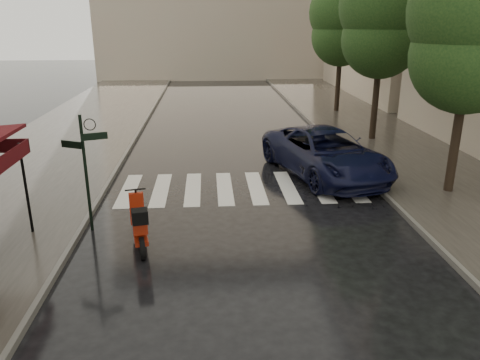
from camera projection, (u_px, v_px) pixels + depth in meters
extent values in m
plane|color=black|center=(118.00, 289.00, 9.72)|extent=(120.00, 120.00, 0.00)
cube|color=#38332D|center=(63.00, 145.00, 20.72)|extent=(6.00, 60.00, 0.12)
cube|color=#38332D|center=(387.00, 139.00, 21.69)|extent=(5.50, 60.00, 0.12)
cube|color=#595651|center=(133.00, 143.00, 20.92)|extent=(0.12, 60.00, 0.16)
cube|color=#595651|center=(328.00, 140.00, 21.50)|extent=(0.12, 60.00, 0.16)
cube|color=silver|center=(129.00, 190.00, 15.33)|extent=(0.50, 3.20, 0.01)
cube|color=silver|center=(161.00, 190.00, 15.40)|extent=(0.50, 3.20, 0.01)
cube|color=silver|center=(193.00, 189.00, 15.47)|extent=(0.50, 3.20, 0.01)
cube|color=silver|center=(225.00, 188.00, 15.54)|extent=(0.50, 3.20, 0.01)
cube|color=silver|center=(256.00, 187.00, 15.61)|extent=(0.50, 3.20, 0.01)
cube|color=silver|center=(287.00, 187.00, 15.67)|extent=(0.50, 3.20, 0.01)
cube|color=silver|center=(318.00, 186.00, 15.74)|extent=(0.50, 3.20, 0.01)
cube|color=silver|center=(349.00, 185.00, 15.81)|extent=(0.50, 3.20, 0.01)
cylinder|color=black|center=(26.00, 189.00, 11.72)|extent=(0.07, 0.07, 2.35)
cylinder|color=black|center=(86.00, 175.00, 11.97)|extent=(0.08, 0.08, 3.10)
cube|color=black|center=(94.00, 136.00, 11.66)|extent=(0.62, 0.26, 0.18)
cube|color=black|center=(71.00, 144.00, 11.69)|extent=(0.56, 0.29, 0.18)
cylinder|color=black|center=(458.00, 125.00, 14.34)|extent=(0.28, 0.28, 4.26)
sphere|color=black|center=(468.00, 56.00, 13.67)|extent=(3.40, 3.40, 3.40)
sphere|color=black|center=(476.00, 9.00, 13.25)|extent=(3.80, 3.80, 3.80)
cylinder|color=black|center=(376.00, 89.00, 20.90)|extent=(0.28, 0.28, 4.48)
sphere|color=black|center=(381.00, 39.00, 20.20)|extent=(3.40, 3.40, 3.40)
sphere|color=black|center=(384.00, 6.00, 19.76)|extent=(3.80, 3.80, 3.80)
cylinder|color=black|center=(339.00, 74.00, 27.54)|extent=(0.28, 0.28, 4.37)
sphere|color=black|center=(341.00, 36.00, 26.85)|extent=(3.40, 3.40, 3.40)
sphere|color=black|center=(343.00, 12.00, 26.42)|extent=(3.80, 3.80, 3.80)
cylinder|color=black|center=(142.00, 248.00, 10.87)|extent=(0.22, 0.55, 0.54)
cylinder|color=black|center=(138.00, 224.00, 12.14)|extent=(0.22, 0.55, 0.54)
cube|color=maroon|center=(140.00, 232.00, 11.50)|extent=(0.61, 1.49, 0.11)
cube|color=maroon|center=(140.00, 224.00, 11.14)|extent=(0.46, 0.67, 0.31)
cube|color=maroon|center=(137.00, 208.00, 11.82)|extent=(0.38, 0.21, 0.84)
cylinder|color=black|center=(135.00, 190.00, 11.77)|extent=(0.51, 0.15, 0.04)
cube|color=black|center=(140.00, 216.00, 10.64)|extent=(0.42, 0.40, 0.31)
imported|color=black|center=(325.00, 153.00, 16.61)|extent=(4.25, 6.45, 1.65)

